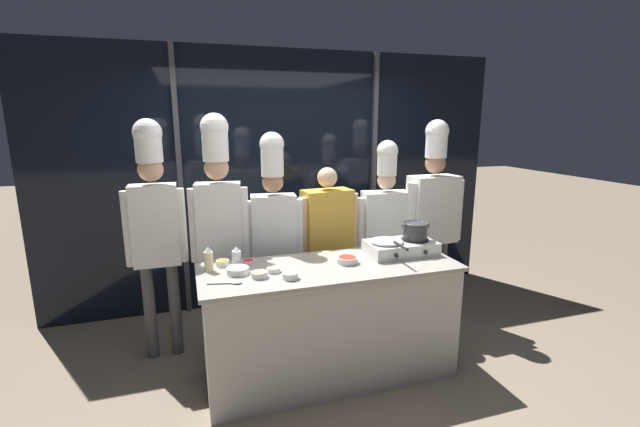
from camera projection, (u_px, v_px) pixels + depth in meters
name	position (u px, v px, depth m)	size (l,w,h in m)	color
ground_plane	(329.00, 373.00, 3.44)	(24.00, 24.00, 0.00)	#7F705B
window_wall_back	(283.00, 180.00, 4.61)	(4.94, 0.09, 2.70)	black
demo_counter	(330.00, 321.00, 3.34)	(1.96, 0.72, 0.91)	beige
portable_stove	(401.00, 247.00, 3.50)	(0.56, 0.34, 0.12)	silver
frying_pan	(387.00, 239.00, 3.44)	(0.27, 0.47, 0.04)	#ADAFB5
stock_pot	(415.00, 230.00, 3.51)	(0.23, 0.20, 0.14)	#333335
squeeze_bottle_clear	(237.00, 257.00, 3.19)	(0.07, 0.07, 0.16)	white
squeeze_bottle_oil	(209.00, 259.00, 3.09)	(0.07, 0.07, 0.19)	beige
prep_bowl_carrots	(223.00, 263.00, 3.22)	(0.10, 0.10, 0.04)	white
prep_bowl_ginger	(273.00, 269.00, 3.09)	(0.10, 0.10, 0.04)	white
prep_bowl_bean_sprouts	(238.00, 270.00, 3.06)	(0.16, 0.16, 0.05)	white
prep_bowl_mushrooms	(260.00, 274.00, 2.99)	(0.12, 0.12, 0.04)	white
prep_bowl_chicken	(290.00, 275.00, 2.96)	(0.11, 0.11, 0.05)	white
prep_bowl_chili_flakes	(347.00, 259.00, 3.28)	(0.17, 0.17, 0.05)	white
prep_bowl_bell_pepper	(248.00, 262.00, 3.26)	(0.11, 0.11, 0.03)	white
serving_spoon_slotted	(232.00, 283.00, 2.88)	(0.24, 0.08, 0.02)	#B2B5BA
chef_head	(155.00, 217.00, 3.45)	(0.48, 0.22, 2.00)	#4C4C51
chef_sous	(219.00, 213.00, 3.52)	(0.48, 0.24, 2.04)	#4C4C51
chef_line	(274.00, 225.00, 3.68)	(0.50, 0.24, 1.89)	#232326
person_guest	(327.00, 235.00, 3.94)	(0.58, 0.29, 1.57)	#2D3856
chef_pastry	(385.00, 223.00, 4.12)	(0.58, 0.29, 1.80)	#232326
chef_apprentice	(433.00, 210.00, 4.17)	(0.62, 0.26, 1.99)	#4C4C51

